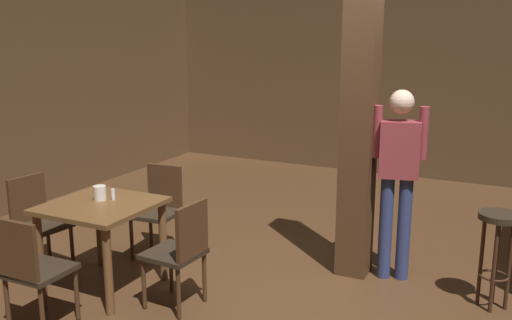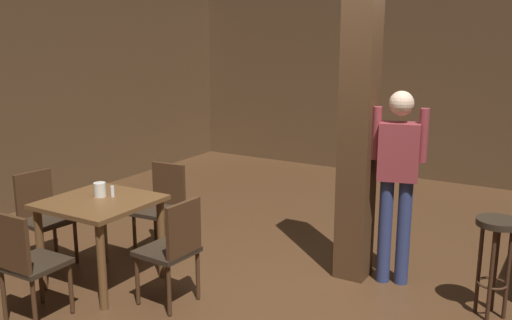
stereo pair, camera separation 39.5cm
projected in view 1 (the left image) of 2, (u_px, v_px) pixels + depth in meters
ground_plane at (292, 290)px, 4.97m from camera, size 10.80×10.80×0.00m
wall_back at (410, 85)px, 8.58m from camera, size 8.00×0.10×2.80m
pillar at (359, 124)px, 5.03m from camera, size 0.28×0.28×2.80m
dining_table at (102, 219)px, 4.88m from camera, size 0.87×0.87×0.77m
chair_west at (37, 219)px, 5.28m from camera, size 0.47×0.47×0.89m
chair_north at (159, 206)px, 5.67m from camera, size 0.45×0.45×0.89m
chair_south at (32, 267)px, 4.20m from camera, size 0.43×0.43×0.89m
chair_east at (181, 249)px, 4.56m from camera, size 0.45×0.45×0.89m
napkin_cup at (100, 193)px, 4.93m from camera, size 0.11×0.11×0.13m
salt_shaker at (113, 194)px, 4.94m from camera, size 0.03×0.03×0.10m
standing_person at (398, 171)px, 5.01m from camera, size 0.47×0.28×1.72m
bar_stool_near at (497, 239)px, 4.55m from camera, size 0.32×0.32×0.80m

